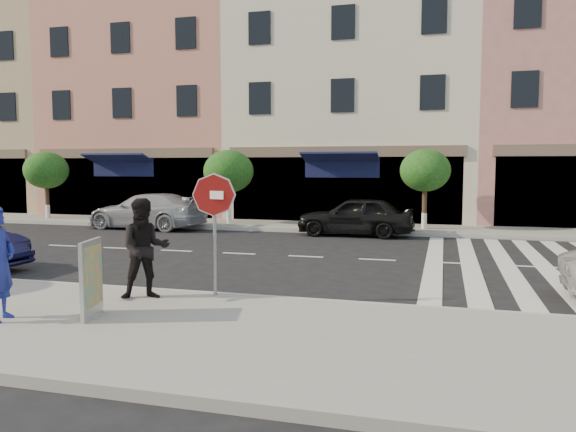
{
  "coord_description": "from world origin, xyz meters",
  "views": [
    {
      "loc": [
        3.71,
        -11.18,
        2.55
      ],
      "look_at": [
        0.27,
        1.16,
        1.4
      ],
      "focal_mm": 35.0,
      "sensor_mm": 36.0,
      "label": 1
    }
  ],
  "objects_px": {
    "walker": "(145,249)",
    "car_far_left": "(147,211)",
    "stop_sign": "(214,206)",
    "poster_board": "(92,280)",
    "car_far_mid": "(355,216)"
  },
  "relations": [
    {
      "from": "walker",
      "to": "car_far_left",
      "type": "height_order",
      "value": "walker"
    },
    {
      "from": "walker",
      "to": "car_far_left",
      "type": "distance_m",
      "value": 13.04
    },
    {
      "from": "stop_sign",
      "to": "walker",
      "type": "relative_size",
      "value": 1.25
    },
    {
      "from": "car_far_left",
      "to": "poster_board",
      "type": "bearing_deg",
      "value": 30.41
    },
    {
      "from": "walker",
      "to": "car_far_mid",
      "type": "height_order",
      "value": "walker"
    },
    {
      "from": "car_far_left",
      "to": "car_far_mid",
      "type": "xyz_separation_m",
      "value": [
        8.51,
        0.0,
        -0.0
      ]
    },
    {
      "from": "stop_sign",
      "to": "walker",
      "type": "height_order",
      "value": "stop_sign"
    },
    {
      "from": "car_far_left",
      "to": "car_far_mid",
      "type": "relative_size",
      "value": 1.17
    },
    {
      "from": "walker",
      "to": "poster_board",
      "type": "relative_size",
      "value": 1.47
    },
    {
      "from": "walker",
      "to": "car_far_left",
      "type": "relative_size",
      "value": 0.37
    },
    {
      "from": "stop_sign",
      "to": "car_far_mid",
      "type": "bearing_deg",
      "value": 90.92
    },
    {
      "from": "car_far_left",
      "to": "car_far_mid",
      "type": "bearing_deg",
      "value": 94.17
    },
    {
      "from": "stop_sign",
      "to": "poster_board",
      "type": "relative_size",
      "value": 1.83
    },
    {
      "from": "stop_sign",
      "to": "poster_board",
      "type": "distance_m",
      "value": 2.55
    },
    {
      "from": "poster_board",
      "to": "car_far_left",
      "type": "relative_size",
      "value": 0.25
    }
  ]
}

